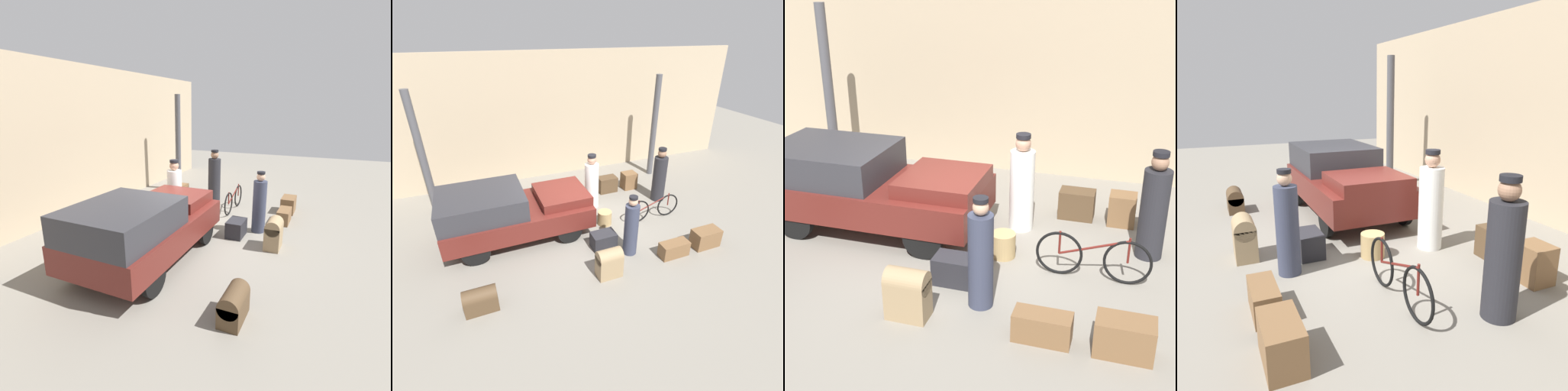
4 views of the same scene
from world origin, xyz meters
The scene contains 16 objects.
ground_plane centered at (0.00, 0.00, 0.00)m, with size 30.00×30.00×0.00m, color gray.
station_building_facade centered at (0.00, 4.08, 2.25)m, with size 16.00×0.15×4.50m.
canopy_pillar_left centered at (-3.99, 2.62, 1.87)m, with size 0.22×0.22×3.73m.
truck centered at (-1.96, 0.41, 0.83)m, with size 3.88×1.86×1.49m.
bicycle centered at (2.13, -0.28, 0.37)m, with size 1.75×0.04×0.77m.
wicker_basket centered at (0.66, 0.00, 0.21)m, with size 0.41×0.41×0.42m.
porter_standing_middle centered at (2.95, 0.71, 0.83)m, with size 0.44×0.44×1.82m.
conductor_in_dark_uniform centered at (0.70, 1.11, 0.81)m, with size 0.44×0.44×1.78m.
porter_with_bicycle centered at (0.71, -1.43, 0.76)m, with size 0.35×0.35×1.65m.
suitcase_tan_flat centered at (2.71, -1.93, 0.25)m, with size 0.73×0.41×0.49m.
trunk_wicker_pale centered at (2.44, 1.81, 0.30)m, with size 0.49×0.43×0.59m.
trunk_large_brown centered at (0.17, -0.98, 0.22)m, with size 0.63×0.42×0.43m.
trunk_umber_medium centered at (1.69, -1.96, 0.20)m, with size 0.75×0.33×0.40m.
trunk_barrel_dark centered at (-0.15, -2.00, 0.39)m, with size 0.57×0.36×0.74m.
suitcase_black_upright centered at (-3.01, -1.93, 0.28)m, with size 0.67×0.35×0.55m.
suitcase_small_leather centered at (1.60, 1.86, 0.27)m, with size 0.65×0.42×0.54m.
Camera 4 is at (6.19, -2.44, 2.73)m, focal length 35.00 mm.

